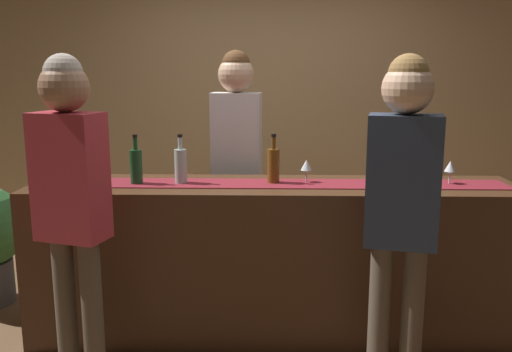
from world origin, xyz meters
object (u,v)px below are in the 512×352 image
object	(u,v)px
wine_glass_far_end	(306,166)
wine_bottle_clear	(181,165)
wine_glass_near_customer	(450,167)
customer_sipping	(402,192)
wine_glass_mid_counter	(61,165)
wine_bottle_amber	(274,165)
bartender	(236,146)
customer_browsing	(71,187)
wine_bottle_green	(136,166)

from	to	relation	value
wine_glass_far_end	wine_bottle_clear	bearing A→B (deg)	-176.52
wine_glass_near_customer	customer_sipping	world-z (taller)	customer_sipping
wine_glass_mid_counter	wine_glass_far_end	world-z (taller)	same
wine_bottle_clear	customer_sipping	distance (m)	1.35
customer_sipping	wine_bottle_amber	bearing A→B (deg)	144.74
wine_bottle_clear	wine_bottle_amber	size ratio (longest dim) A/B	1.00
wine_glass_far_end	bartender	distance (m)	0.71
wine_glass_far_end	wine_glass_near_customer	bearing A→B (deg)	-1.47
wine_bottle_clear	bartender	bearing A→B (deg)	62.47
wine_bottle_amber	customer_browsing	bearing A→B (deg)	-148.22
wine_bottle_amber	customer_sipping	world-z (taller)	customer_sipping
customer_browsing	wine_glass_mid_counter	bearing A→B (deg)	130.85
wine_glass_near_customer	wine_glass_far_end	distance (m)	0.86
wine_bottle_green	customer_sipping	bearing A→B (deg)	-23.94
wine_glass_far_end	customer_sipping	xyz separation A→B (m)	(0.41, -0.71, -0.00)
wine_bottle_green	wine_bottle_amber	world-z (taller)	same
wine_bottle_amber	customer_browsing	xyz separation A→B (m)	(-1.02, -0.63, -0.01)
wine_glass_far_end	bartender	xyz separation A→B (m)	(-0.46, 0.54, 0.04)
wine_glass_mid_counter	customer_sipping	xyz separation A→B (m)	(1.93, -0.71, -0.00)
wine_bottle_amber	wine_glass_near_customer	size ratio (longest dim) A/B	2.10
wine_bottle_green	bartender	bearing A→B (deg)	46.60
wine_glass_mid_counter	wine_glass_far_end	distance (m)	1.51
bartender	customer_sipping	distance (m)	1.52
wine_bottle_green	customer_browsing	bearing A→B (deg)	-107.74
wine_bottle_clear	bartender	world-z (taller)	bartender
wine_bottle_green	bartender	world-z (taller)	bartender
wine_glass_near_customer	bartender	size ratio (longest dim) A/B	0.08
wine_bottle_green	customer_sipping	size ratio (longest dim) A/B	0.18
wine_bottle_amber	wine_glass_near_customer	distance (m)	1.06
wine_bottle_green	wine_bottle_clear	size ratio (longest dim) A/B	1.00
wine_bottle_green	wine_bottle_clear	world-z (taller)	same
wine_bottle_clear	bartender	distance (m)	0.66
bartender	customer_sipping	bearing A→B (deg)	130.61
customer_sipping	customer_browsing	size ratio (longest dim) A/B	1.00
wine_glass_mid_counter	customer_browsing	size ratio (longest dim) A/B	0.08
wine_glass_mid_counter	wine_glass_far_end	size ratio (longest dim) A/B	1.00
wine_bottle_green	customer_sipping	distance (m)	1.58
wine_bottle_clear	bartender	xyz separation A→B (m)	(0.30, 0.58, 0.03)
bartender	wine_glass_far_end	bearing A→B (deg)	136.09
wine_glass_mid_counter	customer_sipping	bearing A→B (deg)	-20.27
wine_bottle_amber	customer_browsing	size ratio (longest dim) A/B	0.18
wine_bottle_green	wine_glass_far_end	world-z (taller)	wine_bottle_green
customer_sipping	wine_bottle_clear	bearing A→B (deg)	163.77
wine_glass_near_customer	customer_browsing	world-z (taller)	customer_browsing
customer_browsing	bartender	bearing A→B (deg)	73.81
wine_bottle_green	wine_glass_far_end	xyz separation A→B (m)	(1.03, 0.07, -0.01)
wine_bottle_clear	bartender	size ratio (longest dim) A/B	0.17
wine_bottle_amber	wine_glass_mid_counter	distance (m)	1.31
wine_glass_near_customer	wine_glass_mid_counter	world-z (taller)	same
wine_glass_near_customer	wine_glass_mid_counter	distance (m)	2.37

